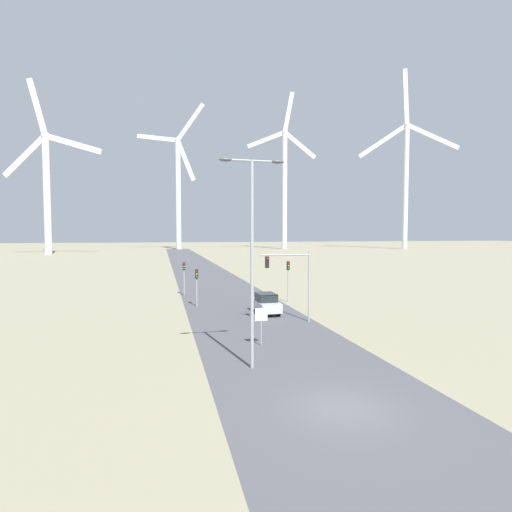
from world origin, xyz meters
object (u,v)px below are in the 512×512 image
(traffic_light_post_near_right, at_px, (288,272))
(traffic_light_mast_overhead, at_px, (292,272))
(car_approaching, at_px, (266,303))
(wind_turbine_far_right, at_px, (406,173))
(traffic_light_post_mid_left, at_px, (184,271))
(wind_turbine_right, at_px, (285,179))
(wind_turbine_center, at_px, (178,183))
(wind_turbine_left, at_px, (47,180))
(traffic_light_post_near_left, at_px, (197,279))
(stop_sign_near, at_px, (261,320))
(streetlamp, at_px, (252,240))

(traffic_light_post_near_right, bearing_deg, traffic_light_mast_overhead, -106.36)
(car_approaching, relative_size, wind_turbine_far_right, 0.05)
(traffic_light_post_mid_left, xyz_separation_m, wind_turbine_right, (51.59, 125.85, 28.35))
(traffic_light_mast_overhead, bearing_deg, wind_turbine_center, 90.94)
(traffic_light_post_mid_left, bearing_deg, traffic_light_post_near_right, -33.44)
(car_approaching, height_order, wind_turbine_left, wind_turbine_left)
(traffic_light_post_near_left, distance_m, wind_turbine_right, 145.34)
(traffic_light_mast_overhead, distance_m, car_approaching, 5.09)
(stop_sign_near, distance_m, traffic_light_post_near_right, 16.57)
(traffic_light_mast_overhead, height_order, wind_turbine_center, wind_turbine_center)
(streetlamp, xyz_separation_m, wind_turbine_right, (49.50, 151.66, 24.34))
(traffic_light_post_near_right, bearing_deg, traffic_light_post_mid_left, 146.56)
(traffic_light_post_near_left, bearing_deg, traffic_light_mast_overhead, -51.95)
(traffic_light_post_mid_left, distance_m, car_approaching, 13.86)
(stop_sign_near, xyz_separation_m, traffic_light_mast_overhead, (3.99, 5.91, 2.35))
(traffic_light_post_near_right, height_order, wind_turbine_far_right, wind_turbine_far_right)
(streetlamp, bearing_deg, traffic_light_post_near_left, 94.01)
(wind_turbine_far_right, bearing_deg, traffic_light_post_near_left, -130.73)
(traffic_light_post_mid_left, height_order, wind_turbine_left, wind_turbine_left)
(traffic_light_post_mid_left, bearing_deg, car_approaching, -61.92)
(wind_turbine_right, bearing_deg, traffic_light_mast_overhead, -107.24)
(wind_turbine_right, bearing_deg, stop_sign_near, -108.00)
(stop_sign_near, height_order, wind_turbine_left, wind_turbine_left)
(streetlamp, height_order, wind_turbine_right, wind_turbine_right)
(traffic_light_post_near_right, xyz_separation_m, wind_turbine_far_right, (92.79, 118.23, 30.58))
(streetlamp, relative_size, wind_turbine_far_right, 0.14)
(wind_turbine_left, bearing_deg, wind_turbine_far_right, 5.24)
(traffic_light_post_near_left, distance_m, wind_turbine_far_right, 159.76)
(wind_turbine_far_right, bearing_deg, traffic_light_mast_overhead, -126.85)
(traffic_light_post_near_right, bearing_deg, wind_turbine_right, 72.70)
(traffic_light_post_near_left, height_order, wind_turbine_right, wind_turbine_right)
(wind_turbine_right, bearing_deg, traffic_light_post_near_left, -110.88)
(wind_turbine_left, height_order, wind_turbine_right, wind_turbine_right)
(streetlamp, relative_size, car_approaching, 2.64)
(traffic_light_post_near_left, xyz_separation_m, wind_turbine_far_right, (102.27, 118.76, 31.00))
(wind_turbine_center, xyz_separation_m, wind_turbine_right, (46.47, -7.59, 2.01))
(stop_sign_near, relative_size, traffic_light_post_mid_left, 0.63)
(car_approaching, relative_size, wind_turbine_left, 0.07)
(streetlamp, relative_size, traffic_light_post_near_right, 2.59)
(traffic_light_post_mid_left, bearing_deg, wind_turbine_right, 67.71)
(traffic_light_post_mid_left, xyz_separation_m, car_approaching, (6.46, -12.12, -1.88))
(wind_turbine_left, distance_m, wind_turbine_far_right, 142.83)
(traffic_light_post_mid_left, relative_size, wind_turbine_right, 0.05)
(traffic_light_post_mid_left, distance_m, wind_turbine_far_right, 154.91)
(traffic_light_post_near_right, height_order, wind_turbine_left, wind_turbine_left)
(traffic_light_mast_overhead, height_order, wind_turbine_left, wind_turbine_left)
(traffic_light_post_near_left, height_order, traffic_light_post_near_right, traffic_light_post_near_right)
(traffic_light_mast_overhead, relative_size, wind_turbine_center, 0.09)
(wind_turbine_right, bearing_deg, streetlamp, -108.07)
(stop_sign_near, bearing_deg, traffic_light_post_near_right, 66.10)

